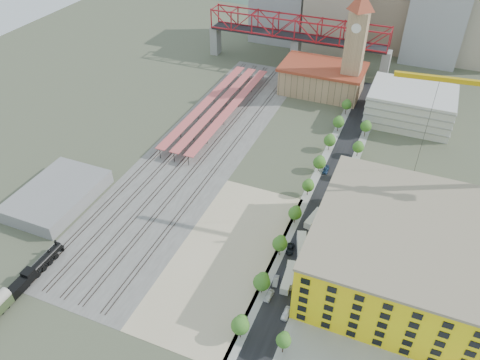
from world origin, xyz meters
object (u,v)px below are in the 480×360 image
at_px(locomotive, 38,268).
at_px(site_trailer_a, 287,280).
at_px(site_trailer_c, 302,246).
at_px(construction_building, 397,251).
at_px(car_0, 269,296).
at_px(clock_tower, 356,38).
at_px(site_trailer_b, 290,275).
at_px(site_trailer_d, 314,219).

xyz_separation_m(locomotive, site_trailer_a, (66.00, 23.35, -0.80)).
bearing_deg(site_trailer_c, construction_building, -16.57).
bearing_deg(car_0, site_trailer_a, 69.66).
xyz_separation_m(clock_tower, site_trailer_c, (8.00, -100.45, -27.29)).
distance_m(construction_building, site_trailer_c, 27.21).
bearing_deg(locomotive, car_0, 14.86).
xyz_separation_m(site_trailer_b, site_trailer_c, (0.00, 11.81, 0.19)).
xyz_separation_m(locomotive, car_0, (63.00, 16.72, -1.29)).
relative_size(clock_tower, site_trailer_c, 5.05).
height_order(clock_tower, site_trailer_d, clock_tower).
bearing_deg(car_0, locomotive, -161.12).
distance_m(clock_tower, locomotive, 151.65).
distance_m(locomotive, site_trailer_c, 75.72).
bearing_deg(car_0, clock_tower, 96.39).
relative_size(clock_tower, site_trailer_d, 5.82).
distance_m(clock_tower, site_trailer_b, 115.85).
bearing_deg(locomotive, clock_tower, 67.14).
bearing_deg(construction_building, locomotive, -157.79).
distance_m(construction_building, site_trailer_d, 30.17).
distance_m(site_trailer_a, car_0, 7.29).
bearing_deg(site_trailer_a, site_trailer_d, 85.26).
relative_size(site_trailer_c, car_0, 2.41).
distance_m(site_trailer_d, car_0, 33.91).
bearing_deg(clock_tower, site_trailer_c, -85.45).
bearing_deg(site_trailer_b, car_0, -120.02).
bearing_deg(site_trailer_b, clock_tower, 83.33).
height_order(locomotive, car_0, locomotive).
height_order(site_trailer_b, site_trailer_d, site_trailer_d).
distance_m(clock_tower, site_trailer_c, 104.39).
bearing_deg(car_0, site_trailer_c, 85.65).
distance_m(site_trailer_a, site_trailer_d, 27.15).
xyz_separation_m(site_trailer_d, car_0, (-3.00, -33.78, -0.49)).
bearing_deg(site_trailer_b, site_trailer_d, 79.25).
bearing_deg(site_trailer_a, site_trailer_c, 85.26).
bearing_deg(site_trailer_c, site_trailer_b, -107.57).
distance_m(construction_building, car_0, 36.75).
bearing_deg(clock_tower, site_trailer_d, -84.75).
xyz_separation_m(site_trailer_c, car_0, (-3.00, -20.39, -0.68)).
relative_size(construction_building, site_trailer_c, 4.91).
bearing_deg(construction_building, site_trailer_a, -151.33).
distance_m(site_trailer_a, site_trailer_b, 1.95).
relative_size(site_trailer_a, site_trailer_d, 1.00).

